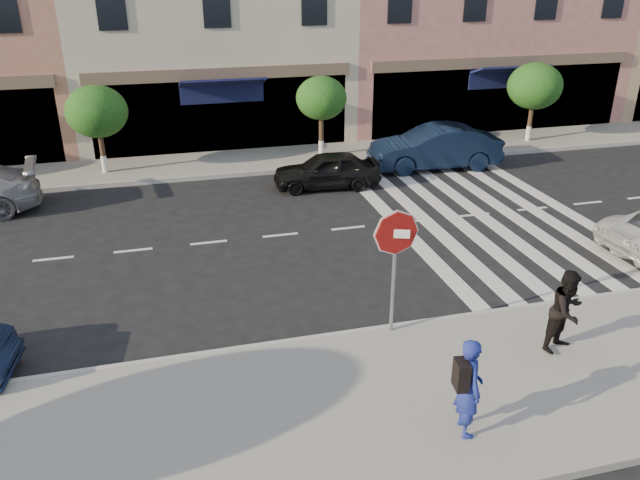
{
  "coord_description": "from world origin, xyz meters",
  "views": [
    {
      "loc": [
        -3.02,
        -11.81,
        7.05
      ],
      "look_at": [
        0.2,
        0.38,
        1.4
      ],
      "focal_mm": 35.0,
      "sensor_mm": 36.0,
      "label": 1
    }
  ],
  "objects_px": {
    "photographer": "(469,387)",
    "car_far_right": "(435,147)",
    "stop_sign": "(396,246)",
    "walker": "(567,311)",
    "car_far_mid": "(327,170)"
  },
  "relations": [
    {
      "from": "photographer",
      "to": "car_far_right",
      "type": "height_order",
      "value": "photographer"
    },
    {
      "from": "photographer",
      "to": "car_far_right",
      "type": "bearing_deg",
      "value": -13.52
    },
    {
      "from": "stop_sign",
      "to": "car_far_right",
      "type": "relative_size",
      "value": 0.55
    },
    {
      "from": "stop_sign",
      "to": "walker",
      "type": "relative_size",
      "value": 1.59
    },
    {
      "from": "stop_sign",
      "to": "photographer",
      "type": "height_order",
      "value": "stop_sign"
    },
    {
      "from": "stop_sign",
      "to": "photographer",
      "type": "distance_m",
      "value": 3.27
    },
    {
      "from": "car_far_mid",
      "to": "car_far_right",
      "type": "relative_size",
      "value": 0.75
    },
    {
      "from": "photographer",
      "to": "walker",
      "type": "height_order",
      "value": "photographer"
    },
    {
      "from": "stop_sign",
      "to": "car_far_mid",
      "type": "bearing_deg",
      "value": 102.65
    },
    {
      "from": "walker",
      "to": "stop_sign",
      "type": "bearing_deg",
      "value": 131.58
    },
    {
      "from": "photographer",
      "to": "car_far_right",
      "type": "distance_m",
      "value": 14.53
    },
    {
      "from": "walker",
      "to": "car_far_right",
      "type": "bearing_deg",
      "value": 54.81
    },
    {
      "from": "photographer",
      "to": "walker",
      "type": "distance_m",
      "value": 3.33
    },
    {
      "from": "photographer",
      "to": "car_far_right",
      "type": "xyz_separation_m",
      "value": [
        5.51,
        13.44,
        -0.22
      ]
    },
    {
      "from": "stop_sign",
      "to": "walker",
      "type": "xyz_separation_m",
      "value": [
        2.97,
        -1.44,
        -1.08
      ]
    }
  ]
}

